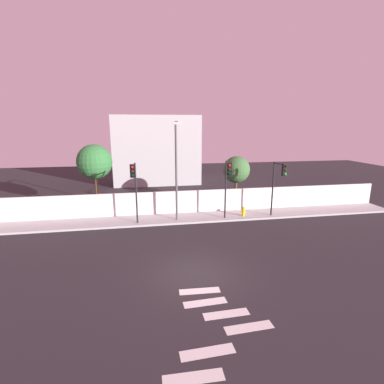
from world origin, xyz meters
name	(u,v)px	position (x,y,z in m)	size (l,w,h in m)	color
ground_plane	(196,273)	(0.00, 0.00, 0.00)	(80.00, 80.00, 0.00)	#272327
sidewalk	(176,219)	(0.00, 8.20, 0.07)	(36.00, 2.40, 0.15)	#A8A8A8
perimeter_wall	(174,202)	(0.00, 9.49, 1.05)	(36.00, 0.18, 1.80)	silver
crosswalk_marking	(214,323)	(-0.01, -3.67, 0.00)	(4.15, 4.75, 0.01)	silver
traffic_light_left	(227,178)	(3.63, 6.91, 3.38)	(0.37, 1.40, 4.41)	black
traffic_light_center	(134,181)	(-2.98, 7.09, 3.36)	(0.38, 1.07, 4.41)	black
traffic_light_right	(279,178)	(7.64, 6.89, 3.28)	(0.49, 1.43, 4.26)	black
street_lamp_curbside	(176,165)	(0.01, 7.55, 4.36)	(0.61, 1.68, 7.23)	#4C4C51
fire_hydrant	(243,211)	(5.27, 7.75, 0.56)	(0.44, 0.26, 0.76)	gold
roadside_tree_leftmost	(95,162)	(-6.13, 10.91, 4.26)	(2.75, 2.75, 5.65)	brown
roadside_tree_midleft	(236,170)	(5.67, 10.91, 3.32)	(2.33, 2.33, 4.50)	brown
low_building_distant	(156,150)	(-0.62, 23.49, 4.13)	(10.38, 6.00, 8.26)	#ABABAB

